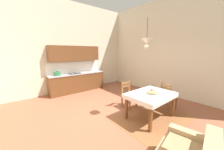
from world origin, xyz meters
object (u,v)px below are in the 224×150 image
at_px(kitchen_cabinetry, 77,74).
at_px(pendant_lamp, 147,41).
at_px(dining_chair_kitchen_side, 128,95).
at_px(fruit_bowl, 153,92).
at_px(dining_chair_window_side, 168,96).
at_px(dining_table, 151,97).

relative_size(kitchen_cabinetry, pendant_lamp, 3.32).
height_order(kitchen_cabinetry, dining_chair_kitchen_side, kitchen_cabinetry).
xyz_separation_m(dining_chair_kitchen_side, fruit_bowl, (-0.02, -0.95, 0.37)).
height_order(dining_chair_window_side, pendant_lamp, pendant_lamp).
bearing_deg(kitchen_cabinetry, fruit_bowl, -81.06).
relative_size(dining_chair_window_side, fruit_bowl, 3.10).
height_order(dining_chair_window_side, dining_chair_kitchen_side, same).
distance_m(kitchen_cabinetry, dining_chair_kitchen_side, 2.98).
bearing_deg(dining_chair_window_side, dining_table, 178.64).
relative_size(kitchen_cabinetry, dining_chair_window_side, 2.87).
bearing_deg(dining_chair_kitchen_side, pendant_lamp, -101.59).
bearing_deg(pendant_lamp, dining_table, -49.47).
height_order(kitchen_cabinetry, dining_chair_window_side, kitchen_cabinetry).
bearing_deg(pendant_lamp, dining_chair_kitchen_side, 78.41).
bearing_deg(pendant_lamp, fruit_bowl, -55.05).
bearing_deg(pendant_lamp, kitchen_cabinetry, 97.35).
relative_size(kitchen_cabinetry, fruit_bowl, 8.91).
distance_m(dining_chair_window_side, fruit_bowl, 1.06).
bearing_deg(dining_table, pendant_lamp, 130.53).
distance_m(dining_table, dining_chair_window_side, 1.02).
xyz_separation_m(dining_chair_kitchen_side, pendant_lamp, (-0.16, -0.76, 1.77)).
height_order(dining_table, fruit_bowl, fruit_bowl).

